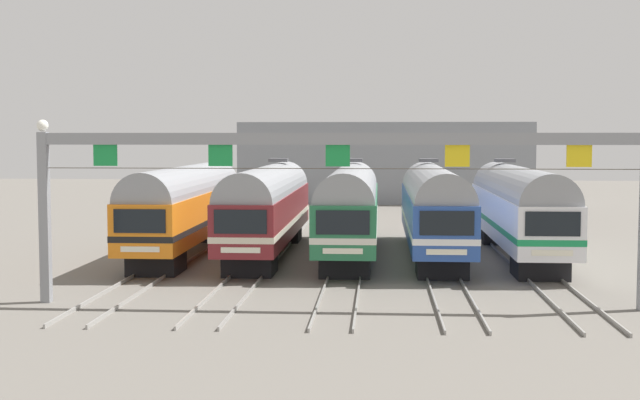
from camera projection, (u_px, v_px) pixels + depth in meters
name	position (u px, v px, depth m)	size (l,w,h in m)	color
ground_plane	(350.00, 256.00, 45.63)	(160.00, 160.00, 0.00)	slate
track_bed	(358.00, 223.00, 62.54)	(19.04, 70.00, 0.15)	gray
commuter_train_orange	(186.00, 205.00, 46.03)	(2.88, 18.06, 4.77)	orange
commuter_train_maroon	(268.00, 205.00, 45.73)	(2.88, 18.06, 5.05)	maroon
commuter_train_green	(350.00, 206.00, 45.43)	(2.88, 18.06, 5.05)	#236B42
commuter_train_blue	(433.00, 206.00, 45.13)	(2.88, 18.06, 5.05)	#284C9E
commuter_train_white	(518.00, 207.00, 44.83)	(2.88, 18.06, 5.05)	white
catenary_gantry	(338.00, 165.00, 31.81)	(22.77, 0.44, 6.97)	gray
maintenance_building	(384.00, 162.00, 84.23)	(27.51, 10.00, 7.65)	gray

